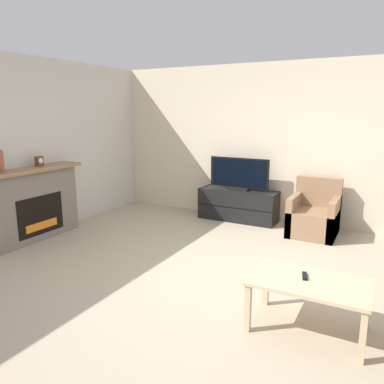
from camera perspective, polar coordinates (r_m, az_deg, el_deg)
The scene contains 11 objects.
ground_plane at distance 4.50m, azimuth 4.29°, elevation -12.75°, with size 24.00×24.00×0.00m, color tan.
wall_back at distance 6.57m, azimuth 13.89°, elevation 7.09°, with size 12.00×0.06×2.70m.
wall_left at distance 6.12m, azimuth -23.87°, elevation 6.06°, with size 0.06×12.00×2.70m.
fireplace at distance 6.03m, azimuth -23.04°, elevation -1.60°, with size 0.41×1.56×1.09m.
mantel_vase_left at distance 5.63m, azimuth -27.22°, elevation 4.23°, with size 0.10×0.10×0.32m.
mantel_clock at distance 6.01m, azimuth -22.26°, elevation 4.36°, with size 0.08×0.11×0.15m.
tv_stand at distance 6.67m, azimuth 7.05°, elevation -1.96°, with size 1.37×0.47×0.55m.
tv at distance 6.56m, azimuth 7.16°, elevation 2.59°, with size 1.07×0.18×0.56m.
armchair at distance 6.15m, azimuth 18.09°, elevation -3.59°, with size 0.70×0.76×0.87m.
coffee_table at distance 3.49m, azimuth 17.47°, elevation -13.67°, with size 1.00×0.61×0.47m.
remote at distance 3.52m, azimuth 16.80°, elevation -12.14°, with size 0.08×0.16×0.02m.
Camera 1 is at (1.65, -3.73, 1.90)m, focal length 35.00 mm.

